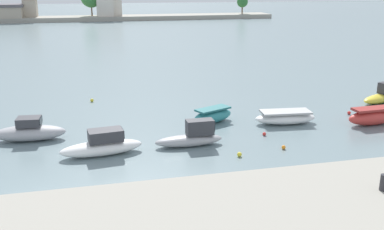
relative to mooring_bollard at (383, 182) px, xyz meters
The scene contains 15 objects.
ground_plane 15.11m from the mooring_bollard, 157.28° to the left, with size 400.00×400.00×0.00m, color slate.
mooring_bollard is the anchor object (origin of this frame).
moored_boat_2 21.37m from the mooring_bollard, 132.44° to the left, with size 4.67×1.96×1.54m.
moored_boat_3 15.75m from the mooring_bollard, 129.22° to the left, with size 4.99×2.01×1.53m.
moored_boat_4 13.27m from the mooring_bollard, 109.52° to the left, with size 4.28×1.23×1.65m.
moored_boat_5 16.86m from the mooring_bollard, 96.20° to the left, with size 3.52×2.51×1.09m.
moored_boat_6 15.66m from the mooring_bollard, 78.07° to the left, with size 4.58×2.12×0.95m.
moored_boat_7 16.46m from the mooring_bollard, 55.71° to the left, with size 3.96×1.44×1.26m.
moored_boat_8 23.43m from the mooring_bollard, 53.61° to the left, with size 4.77×2.82×1.68m.
mooring_buoy_0 10.45m from the mooring_bollard, 101.89° to the left, with size 0.28×0.28×0.28m, color yellow.
mooring_buoy_1 10.80m from the mooring_bollard, 84.82° to the left, with size 0.25×0.25×0.25m, color orange.
mooring_buoy_2 13.31m from the mooring_bollard, 86.75° to the left, with size 0.24×0.24×0.24m, color red.
mooring_buoy_3 18.64m from the mooring_bollard, 60.85° to the left, with size 0.27×0.27×0.27m, color red.
mooring_buoy_4 26.72m from the mooring_bollard, 112.75° to the left, with size 0.28×0.28×0.28m, color yellow.
distant_shoreline 110.44m from the mooring_bollard, 100.37° to the left, with size 107.64×8.49×8.66m.
Camera 1 is at (3.39, -18.65, 9.85)m, focal length 41.35 mm.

